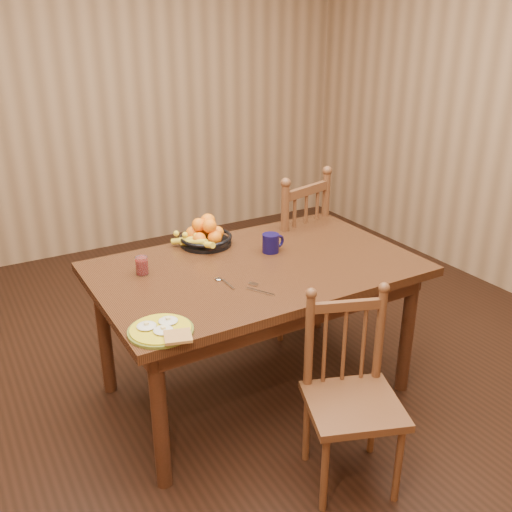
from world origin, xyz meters
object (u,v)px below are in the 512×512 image
breakfast_plate (162,330)px  coffee_mug (271,243)px  dining_table (256,280)px  chair_far (285,253)px  fruit_bowl (205,236)px  chair_near (351,396)px

breakfast_plate → coffee_mug: size_ratio=2.24×
dining_table → chair_far: chair_far is taller
fruit_bowl → coffee_mug: bearing=-45.1°
chair_far → fruit_bowl: size_ratio=3.20×
breakfast_plate → fruit_bowl: (0.55, 0.76, 0.04)m
dining_table → coffee_mug: coffee_mug is taller
dining_table → chair_far: 0.79m
chair_near → breakfast_plate: bearing=173.1°
dining_table → chair_near: chair_near is taller
chair_near → breakfast_plate: 0.85m
chair_far → coffee_mug: (-0.38, -0.44, 0.30)m
breakfast_plate → coffee_mug: 0.96m
dining_table → chair_near: size_ratio=1.87×
chair_near → coffee_mug: 0.95m
dining_table → coffee_mug: size_ratio=11.95×
dining_table → breakfast_plate: 0.77m
breakfast_plate → fruit_bowl: 0.94m
chair_near → fruit_bowl: fruit_bowl is taller
chair_far → breakfast_plate: 1.55m
breakfast_plate → fruit_bowl: bearing=54.0°
dining_table → breakfast_plate: bearing=-149.6°
chair_near → fruit_bowl: (-0.14, 1.13, 0.39)m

